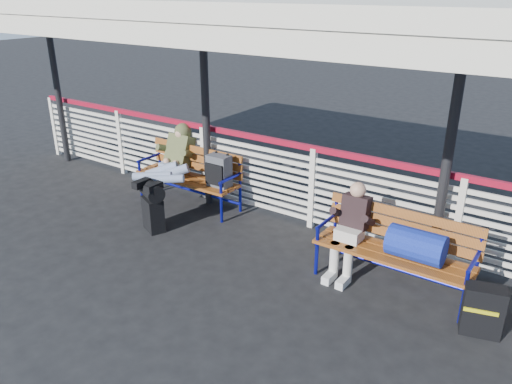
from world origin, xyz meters
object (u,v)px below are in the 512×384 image
Objects in this scene: luggage_stack at (152,204)px; bench_right at (407,244)px; bench_left at (200,171)px; suitcase_side at (482,310)px; traveler_man at (167,168)px; companion_person at (350,229)px.

luggage_stack is 0.41× the size of bench_right.
bench_left is 4.46m from suitcase_side.
luggage_stack is at bearing 167.45° from suitcase_side.
traveler_man is at bearing 158.98° from suitcase_side.
bench_left is at bearing 169.48° from companion_person.
companion_person is (2.80, 0.51, 0.19)m from luggage_stack.
bench_left is 0.51m from traveler_man.
luggage_stack is 1.05m from bench_left.
bench_right is 3.83m from traveler_man.
bench_left is at bearing 42.71° from traveler_man.
luggage_stack is at bearing -171.56° from bench_right.
companion_person reaches higher than suitcase_side.
bench_left is (0.03, 1.03, 0.20)m from luggage_stack.
bench_right is at bearing 0.29° from companion_person.
bench_right is at bearing -8.42° from bench_left.
traveler_man reaches higher than suitcase_side.
suitcase_side is (0.92, -0.30, -0.33)m from bench_right.
luggage_stack is 0.41× the size of bench_left.
bench_right is 1.57× the size of companion_person.
luggage_stack is 2.85m from companion_person.
bench_right is at bearing 32.42° from luggage_stack.
luggage_stack is 3.53m from bench_right.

